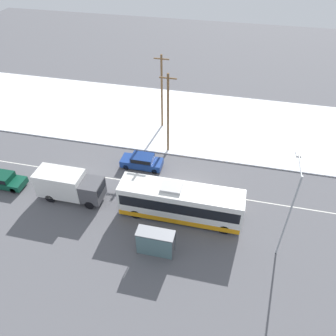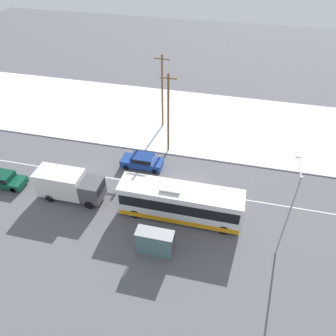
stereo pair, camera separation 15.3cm
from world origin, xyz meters
name	(u,v)px [view 2 (the right image)]	position (x,y,z in m)	size (l,w,h in m)	color
ground_plane	(184,190)	(0.00, 0.00, 0.00)	(120.00, 120.00, 0.00)	#56565B
snow_lot	(204,122)	(0.00, 13.38, 0.06)	(80.00, 15.82, 0.12)	white
lane_marking_center	(184,190)	(0.00, 0.00, 0.00)	(60.00, 0.12, 0.00)	silver
city_bus	(180,203)	(0.24, -3.52, 1.72)	(11.07, 2.57, 3.53)	white
box_truck	(69,184)	(-10.67, -3.52, 1.65)	(6.41, 2.30, 2.98)	silver
sedan_car	(142,161)	(-5.20, 2.58, 0.83)	(4.49, 1.80, 1.52)	navy
parked_car_near_truck	(3,179)	(-18.17, -3.47, 0.80)	(4.52, 1.80, 1.46)	#0F4733
pedestrian_at_stop	(156,235)	(-1.05, -7.05, 1.13)	(0.67, 0.30, 1.85)	#23232D
bus_shelter	(154,241)	(-0.91, -8.17, 1.68)	(3.08, 1.20, 2.40)	gray
streetlamp	(290,204)	(8.86, -5.19, 5.31)	(0.36, 3.13, 8.44)	#9EA3A8
utility_pole_roadside	(168,114)	(-3.13, 6.16, 4.93)	(1.80, 0.24, 9.47)	brown
utility_pole_snowlot	(162,91)	(-5.06, 11.20, 4.88)	(1.80, 0.24, 9.38)	brown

